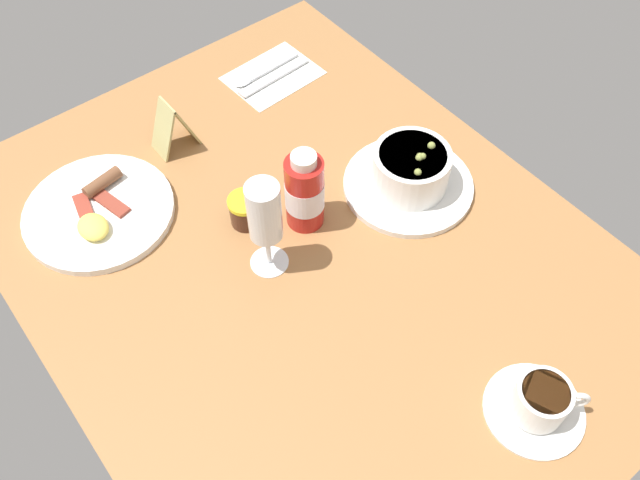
{
  "coord_description": "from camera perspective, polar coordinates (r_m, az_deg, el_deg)",
  "views": [
    {
      "loc": [
        -50.31,
        37.08,
        88.82
      ],
      "look_at": [
        -4.28,
        0.51,
        8.53
      ],
      "focal_mm": 37.5,
      "sensor_mm": 36.0,
      "label": 1
    }
  ],
  "objects": [
    {
      "name": "sauce_bottle_red",
      "position": [
        1.07,
        -1.33,
        4.12
      ],
      "size": [
        6.44,
        6.44,
        15.38
      ],
      "color": "#B21E19",
      "rests_on": "ground_plane"
    },
    {
      "name": "wine_glass",
      "position": [
        0.98,
        -4.75,
        2.05
      ],
      "size": [
        6.21,
        6.21,
        18.28
      ],
      "color": "white",
      "rests_on": "ground_plane"
    },
    {
      "name": "jam_jar",
      "position": [
        1.11,
        -6.38,
        2.52
      ],
      "size": [
        5.6,
        5.6,
        5.49
      ],
      "color": "#422216",
      "rests_on": "ground_plane"
    },
    {
      "name": "cutlery_setting",
      "position": [
        1.38,
        -4.21,
        13.82
      ],
      "size": [
        14.26,
        18.23,
        0.9
      ],
      "color": "white",
      "rests_on": "ground_plane"
    },
    {
      "name": "breakfast_plate",
      "position": [
        1.19,
        -18.37,
        2.31
      ],
      "size": [
        25.29,
        25.29,
        3.7
      ],
      "color": "white",
      "rests_on": "ground_plane"
    },
    {
      "name": "porridge_bowl",
      "position": [
        1.15,
        7.7,
        5.72
      ],
      "size": [
        22.62,
        22.62,
        9.17
      ],
      "color": "white",
      "rests_on": "ground_plane"
    },
    {
      "name": "coffee_cup",
      "position": [
        0.98,
        18.22,
        -13.05
      ],
      "size": [
        14.09,
        14.09,
        6.71
      ],
      "color": "white",
      "rests_on": "ground_plane"
    },
    {
      "name": "ground_plane",
      "position": [
        1.1,
        -1.18,
        -1.55
      ],
      "size": [
        110.0,
        84.0,
        3.0
      ],
      "primitive_type": "cube",
      "color": "#9E6B3D"
    },
    {
      "name": "menu_card",
      "position": [
        1.24,
        -12.5,
        9.54
      ],
      "size": [
        5.26,
        7.8,
        10.07
      ],
      "color": "tan",
      "rests_on": "ground_plane"
    }
  ]
}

